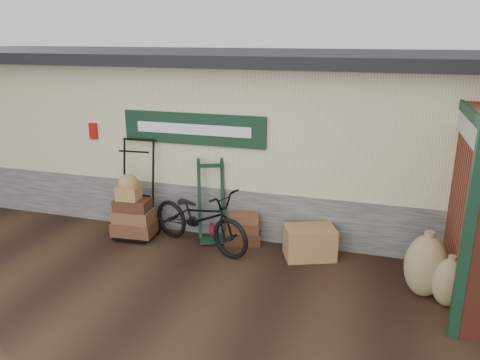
% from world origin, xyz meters
% --- Properties ---
extents(ground, '(80.00, 80.00, 0.00)m').
position_xyz_m(ground, '(0.00, 0.00, 0.00)').
color(ground, black).
rests_on(ground, ground).
extents(station_building, '(14.40, 4.10, 3.20)m').
position_xyz_m(station_building, '(-0.01, 2.74, 1.61)').
color(station_building, '#4C4C47').
rests_on(station_building, ground).
extents(porter_trolley, '(0.94, 0.74, 1.78)m').
position_xyz_m(porter_trolley, '(-1.29, 0.63, 0.89)').
color(porter_trolley, black).
rests_on(porter_trolley, ground).
extents(green_barrow, '(0.66, 0.62, 1.46)m').
position_xyz_m(green_barrow, '(0.07, 0.80, 0.73)').
color(green_barrow, black).
rests_on(green_barrow, ground).
extents(suitcase_stack, '(0.70, 0.53, 0.55)m').
position_xyz_m(suitcase_stack, '(0.64, 0.82, 0.28)').
color(suitcase_stack, '#391E12').
rests_on(suitcase_stack, ground).
extents(wicker_hamper, '(0.94, 0.78, 0.52)m').
position_xyz_m(wicker_hamper, '(1.85, 0.61, 0.26)').
color(wicker_hamper, olive).
rests_on(wicker_hamper, ground).
extents(bicycle, '(1.39, 2.19, 1.20)m').
position_xyz_m(bicycle, '(-0.01, 0.44, 0.60)').
color(bicycle, black).
rests_on(bicycle, ground).
extents(burlap_sack_left, '(0.61, 0.53, 0.91)m').
position_xyz_m(burlap_sack_left, '(3.56, -0.11, 0.46)').
color(burlap_sack_left, olive).
rests_on(burlap_sack_left, ground).
extents(burlap_sack_right, '(0.45, 0.39, 0.70)m').
position_xyz_m(burlap_sack_right, '(3.85, -0.29, 0.35)').
color(burlap_sack_right, olive).
rests_on(burlap_sack_right, ground).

